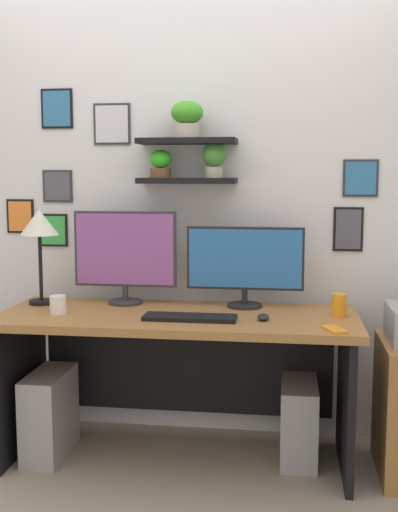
% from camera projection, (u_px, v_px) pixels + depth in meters
% --- Properties ---
extents(ground_plane, '(8.00, 8.00, 0.00)m').
position_uv_depth(ground_plane, '(178.00, 459.00, 3.27)').
color(ground_plane, gray).
extents(back_wall_assembly, '(4.40, 0.24, 2.70)m').
position_uv_depth(back_wall_assembly, '(190.00, 188.00, 3.53)').
color(back_wall_assembly, silver).
rests_on(back_wall_assembly, ground).
extents(desk, '(1.76, 0.68, 0.75)m').
position_uv_depth(desk, '(180.00, 351.00, 3.26)').
color(desk, '#9E6B38').
rests_on(desk, ground).
extents(monitor_left, '(0.54, 0.18, 0.49)m').
position_uv_depth(monitor_left, '(125.00, 254.00, 3.40)').
color(monitor_left, '#2D2D33').
rests_on(monitor_left, desk).
extents(monitor_right, '(0.60, 0.18, 0.41)m').
position_uv_depth(monitor_right, '(245.00, 263.00, 3.32)').
color(monitor_right, black).
rests_on(monitor_right, desk).
extents(keyboard, '(0.44, 0.14, 0.02)m').
position_uv_depth(keyboard, '(190.00, 317.00, 3.05)').
color(keyboard, black).
rests_on(keyboard, desk).
extents(computer_mouse, '(0.06, 0.09, 0.03)m').
position_uv_depth(computer_mouse, '(263.00, 317.00, 3.04)').
color(computer_mouse, black).
rests_on(computer_mouse, desk).
extents(desk_lamp, '(0.20, 0.20, 0.50)m').
position_uv_depth(desk_lamp, '(39.00, 228.00, 3.37)').
color(desk_lamp, black).
rests_on(desk_lamp, desk).
extents(cell_phone, '(0.12, 0.16, 0.01)m').
position_uv_depth(cell_phone, '(335.00, 329.00, 2.84)').
color(cell_phone, orange).
rests_on(cell_phone, desk).
extents(coffee_mug, '(0.08, 0.08, 0.09)m').
position_uv_depth(coffee_mug, '(58.00, 305.00, 3.17)').
color(coffee_mug, white).
rests_on(coffee_mug, desk).
extents(water_cup, '(0.07, 0.07, 0.11)m').
position_uv_depth(water_cup, '(339.00, 305.00, 3.12)').
color(water_cup, orange).
rests_on(water_cup, desk).
extents(computer_tower_left, '(0.18, 0.40, 0.43)m').
position_uv_depth(computer_tower_left, '(50.00, 414.00, 3.30)').
color(computer_tower_left, '#99999E').
rests_on(computer_tower_left, ground).
extents(computer_tower_right, '(0.18, 0.40, 0.39)m').
position_uv_depth(computer_tower_right, '(299.00, 421.00, 3.26)').
color(computer_tower_right, '#99999E').
rests_on(computer_tower_right, ground).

